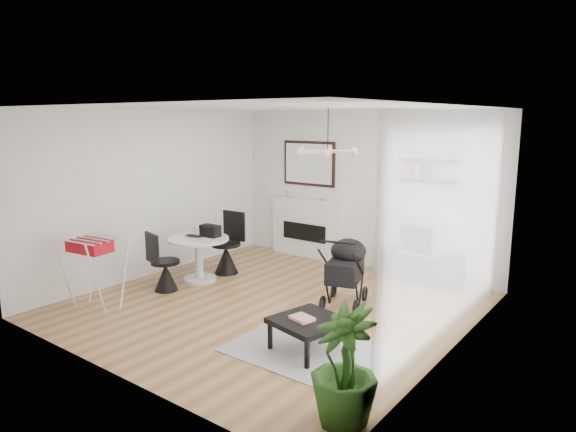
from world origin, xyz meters
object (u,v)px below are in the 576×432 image
Objects in this scene: crt_tv at (423,237)px; stroller at (346,274)px; tv_console at (422,267)px; drying_rack at (95,271)px; potted_plant at (344,366)px; dining_table at (199,253)px; fireplace at (307,221)px; coffee_table at (309,322)px.

crt_tv is 1.69m from stroller.
tv_console is 2.07× the size of crt_tv.
crt_tv is 4.90m from drying_rack.
stroller is at bearing 120.37° from potted_plant.
stroller is (-0.45, -1.60, 0.21)m from tv_console.
dining_table is at bearing 74.40° from drying_rack.
crt_tv is 0.58× the size of potted_plant.
potted_plant is (3.35, -4.25, -0.17)m from fireplace.
fireplace reaches higher than stroller.
tv_console is 3.56m from dining_table.
stroller is at bearing 105.94° from coffee_table.
dining_table is (-2.86, -2.11, 0.23)m from tv_console.
coffee_table is at bearing -90.12° from crt_tv.
fireplace is at bearing 77.17° from dining_table.
fireplace is 4.02m from drying_rack.
fireplace reaches higher than dining_table.
crt_tv is 0.60× the size of drying_rack.
potted_plant is (1.01, -4.10, 0.29)m from tv_console.
tv_console is 1.68m from stroller.
fireplace reaches higher than crt_tv.
fireplace reaches higher than coffee_table.
coffee_table is 1.41m from potted_plant.
tv_console is 4.23m from potted_plant.
potted_plant is (1.02, -0.95, 0.18)m from coffee_table.
drying_rack is (-0.76, -3.95, -0.16)m from fireplace.
drying_rack is 0.96× the size of potted_plant.
tv_console is 0.49m from crt_tv.
coffee_table is (-0.01, -3.14, -0.39)m from crt_tv.
stroller reaches higher than dining_table.
tv_console is 4.91m from drying_rack.
coffee_table is (-0.01, -3.14, 0.10)m from tv_console.
coffee_table is at bearing -54.72° from fireplace.
drying_rack is at bearing -98.16° from dining_table.
drying_rack reaches higher than dining_table.
fireplace reaches higher than drying_rack.
stroller is at bearing -105.57° from crt_tv.
tv_console reaches higher than coffee_table.
crt_tv is 4.22m from potted_plant.
fireplace is 2.11× the size of stroller.
stroller is (2.41, 0.51, -0.03)m from dining_table.
dining_table is at bearing -143.56° from tv_console.
tv_console is 1.24× the size of drying_rack.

